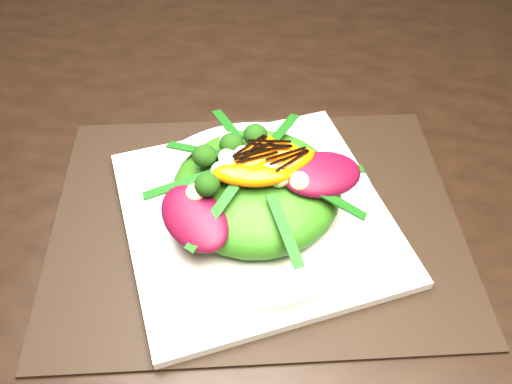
# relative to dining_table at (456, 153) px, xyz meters

# --- Properties ---
(floor) EXTENTS (4.00, 4.00, 0.01)m
(floor) POSITION_rel_dining_table_xyz_m (0.00, 0.00, -0.73)
(floor) COLOR brown
(floor) RESTS_ON ground
(dining_table) EXTENTS (1.60, 0.90, 0.75)m
(dining_table) POSITION_rel_dining_table_xyz_m (0.00, 0.00, 0.00)
(dining_table) COLOR black
(dining_table) RESTS_ON floor
(placemat) EXTENTS (0.52, 0.43, 0.00)m
(placemat) POSITION_rel_dining_table_xyz_m (-0.25, -0.17, 0.02)
(placemat) COLOR black
(placemat) RESTS_ON dining_table
(plate_base) EXTENTS (0.39, 0.39, 0.01)m
(plate_base) POSITION_rel_dining_table_xyz_m (-0.25, -0.17, 0.03)
(plate_base) COLOR white
(plate_base) RESTS_ON placemat
(salad_bowl) EXTENTS (0.28, 0.28, 0.02)m
(salad_bowl) POSITION_rel_dining_table_xyz_m (-0.25, -0.17, 0.04)
(salad_bowl) COLOR silver
(salad_bowl) RESTS_ON plate_base
(lettuce_mound) EXTENTS (0.23, 0.23, 0.06)m
(lettuce_mound) POSITION_rel_dining_table_xyz_m (-0.25, -0.17, 0.07)
(lettuce_mound) COLOR #2C6512
(lettuce_mound) RESTS_ON salad_bowl
(radicchio_leaf) EXTENTS (0.10, 0.09, 0.02)m
(radicchio_leaf) POSITION_rel_dining_table_xyz_m (-0.18, -0.17, 0.10)
(radicchio_leaf) COLOR #460719
(radicchio_leaf) RESTS_ON lettuce_mound
(orange_segment) EXTENTS (0.07, 0.04, 0.02)m
(orange_segment) POSITION_rel_dining_table_xyz_m (-0.28, -0.15, 0.11)
(orange_segment) COLOR #E55603
(orange_segment) RESTS_ON lettuce_mound
(broccoli_floret) EXTENTS (0.04, 0.04, 0.04)m
(broccoli_floret) POSITION_rel_dining_table_xyz_m (-0.32, -0.14, 0.11)
(broccoli_floret) COLOR black
(broccoli_floret) RESTS_ON lettuce_mound
(macadamia_nut) EXTENTS (0.03, 0.03, 0.02)m
(macadamia_nut) POSITION_rel_dining_table_xyz_m (-0.23, -0.21, 0.11)
(macadamia_nut) COLOR beige
(macadamia_nut) RESTS_ON lettuce_mound
(balsamic_drizzle) EXTENTS (0.05, 0.01, 0.00)m
(balsamic_drizzle) POSITION_rel_dining_table_xyz_m (-0.28, -0.15, 0.12)
(balsamic_drizzle) COLOR black
(balsamic_drizzle) RESTS_ON orange_segment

